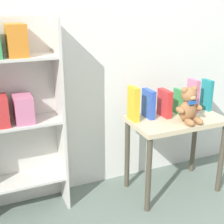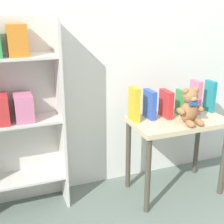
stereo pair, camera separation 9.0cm
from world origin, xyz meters
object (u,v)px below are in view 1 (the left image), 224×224
bookshelf_side (10,109)px  teddy_bear (189,106)px  book_standing_red (165,103)px  book_standing_blue (148,104)px  book_standing_teal (207,95)px  book_standing_green (179,102)px  display_table (176,130)px  book_standing_pink (193,96)px  book_standing_yellow (133,104)px

bookshelf_side → teddy_bear: bearing=-14.9°
teddy_bear → book_standing_red: 0.20m
book_standing_blue → book_standing_red: size_ratio=1.05×
book_standing_red → book_standing_teal: (0.39, -0.00, 0.02)m
teddy_bear → book_standing_green: 0.18m
book_standing_blue → display_table: bearing=-28.4°
bookshelf_side → book_standing_red: size_ratio=6.60×
bookshelf_side → display_table: bearing=-10.7°
display_table → book_standing_blue: size_ratio=3.30×
bookshelf_side → book_standing_teal: bearing=-5.7°
display_table → book_standing_pink: size_ratio=2.72×
book_standing_green → book_standing_teal: bearing=-3.3°
teddy_bear → book_standing_pink: teddy_bear is taller
display_table → bookshelf_side: bearing=169.3°
book_standing_pink → bookshelf_side: bearing=172.4°
display_table → teddy_bear: (0.03, -0.10, 0.22)m
teddy_bear → book_standing_green: teddy_bear is taller
bookshelf_side → book_standing_teal: 1.49m
teddy_bear → book_standing_teal: (0.29, 0.17, 0.00)m
display_table → book_standing_yellow: 0.40m
book_standing_blue → book_standing_pink: bearing=-4.6°
display_table → book_standing_red: 0.22m
bookshelf_side → book_standing_yellow: bearing=-9.2°
bookshelf_side → book_standing_blue: size_ratio=6.32×
bookshelf_side → book_standing_green: (1.22, -0.14, -0.06)m
book_standing_blue → book_standing_red: (0.13, -0.02, -0.00)m
teddy_bear → book_standing_blue: 0.29m
display_table → book_standing_yellow: book_standing_yellow is taller
book_standing_yellow → display_table: bearing=-16.4°
display_table → teddy_bear: size_ratio=2.70×
book_standing_yellow → book_standing_red: bearing=-3.8°
teddy_bear → book_standing_yellow: (-0.35, 0.18, 0.01)m
book_standing_teal → display_table: bearing=-170.1°
teddy_bear → display_table: bearing=107.4°
bookshelf_side → book_standing_yellow: bookshelf_side is taller
book_standing_teal → book_standing_green: bearing=176.2°
book_standing_green → book_standing_pink: (0.13, 0.00, 0.03)m
book_standing_pink → book_standing_teal: bearing=-4.9°
teddy_bear → book_standing_red: (-0.09, 0.17, -0.02)m
bookshelf_side → book_standing_green: 1.23m
book_standing_yellow → book_standing_teal: bearing=-2.8°
book_standing_teal → book_standing_yellow: bearing=176.3°
display_table → book_standing_teal: (0.32, 0.07, 0.22)m
book_standing_red → book_standing_green: (0.13, 0.00, -0.01)m
book_standing_yellow → book_standing_teal: (0.64, -0.01, -0.00)m
book_standing_pink → book_standing_teal: size_ratio=1.05×
book_standing_blue → book_standing_red: 0.13m
display_table → book_standing_green: 0.22m
book_standing_blue → book_standing_teal: (0.51, -0.02, 0.02)m
book_standing_yellow → book_standing_blue: (0.13, 0.01, -0.02)m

